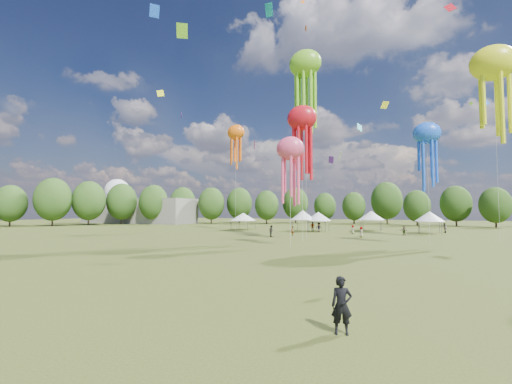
% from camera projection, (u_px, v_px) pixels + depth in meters
% --- Properties ---
extents(ground, '(300.00, 300.00, 0.00)m').
position_uv_depth(ground, '(200.00, 292.00, 17.06)').
color(ground, '#384416').
rests_on(ground, ground).
extents(observer_main, '(0.81, 0.64, 1.93)m').
position_uv_depth(observer_main, '(342.00, 305.00, 11.31)').
color(observer_main, black).
rests_on(observer_main, ground).
extents(spectator_near, '(1.13, 1.12, 1.84)m').
position_uv_depth(spectator_near, '(271.00, 231.00, 53.27)').
color(spectator_near, gray).
rests_on(spectator_near, ground).
extents(spectators_far, '(24.90, 19.01, 1.86)m').
position_uv_depth(spectators_far, '(361.00, 229.00, 61.01)').
color(spectators_far, gray).
rests_on(spectators_far, ground).
extents(festival_tents, '(41.82, 13.13, 4.29)m').
position_uv_depth(festival_tents, '(329.00, 216.00, 67.82)').
color(festival_tents, '#47474C').
rests_on(festival_tents, ground).
extents(show_kites, '(49.68, 28.72, 28.32)m').
position_uv_depth(show_kites, '(368.00, 107.00, 49.33)').
color(show_kites, red).
rests_on(show_kites, ground).
extents(small_kites, '(65.48, 60.51, 45.07)m').
position_uv_depth(small_kites, '(333.00, 57.00, 57.29)').
color(small_kites, red).
rests_on(small_kites, ground).
extents(treeline, '(201.57, 95.24, 13.43)m').
position_uv_depth(treeline, '(338.00, 200.00, 76.09)').
color(treeline, '#38281C').
rests_on(treeline, ground).
extents(hangar, '(40.00, 12.00, 8.00)m').
position_uv_depth(hangar, '(138.00, 211.00, 112.08)').
color(hangar, gray).
rests_on(hangar, ground).
extents(radome, '(9.00, 9.00, 16.00)m').
position_uv_depth(radome, '(117.00, 195.00, 124.34)').
color(radome, white).
rests_on(radome, ground).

